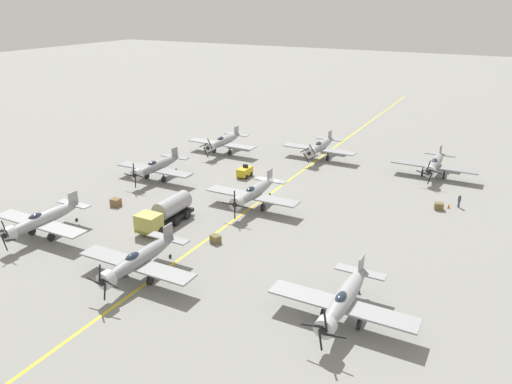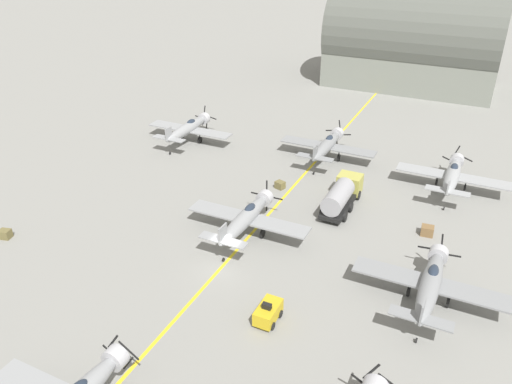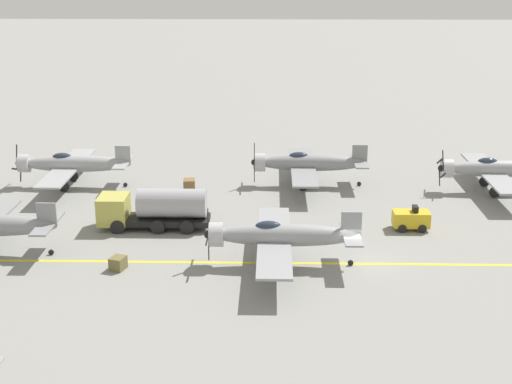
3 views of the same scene
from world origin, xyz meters
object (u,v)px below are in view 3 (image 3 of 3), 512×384
(airplane_far_right, at_px, (71,164))
(supply_crate_outboard, at_px, (189,185))
(airplane_mid_right, at_px, (307,163))
(airplane_mid_center, at_px, (280,236))
(supply_crate_by_tanker, at_px, (118,263))
(fuel_tanker, at_px, (154,208))
(airplane_near_right, at_px, (496,169))
(tow_tractor, at_px, (411,219))

(airplane_far_right, xyz_separation_m, supply_crate_outboard, (-0.84, -10.20, -1.53))
(airplane_mid_right, bearing_deg, airplane_far_right, 88.81)
(airplane_mid_right, distance_m, airplane_mid_center, 17.21)
(supply_crate_by_tanker, bearing_deg, fuel_tanker, -8.61)
(airplane_mid_center, height_order, supply_crate_outboard, airplane_mid_center)
(airplane_near_right, xyz_separation_m, airplane_far_right, (0.73, 35.96, 0.00))
(airplane_mid_right, distance_m, fuel_tanker, 15.70)
(supply_crate_outboard, bearing_deg, airplane_mid_center, -154.00)
(airplane_mid_right, relative_size, supply_crate_outboard, 10.47)
(airplane_near_right, relative_size, supply_crate_by_tanker, 12.00)
(airplane_far_right, distance_m, supply_crate_outboard, 10.35)
(airplane_mid_right, bearing_deg, fuel_tanker, 129.09)
(supply_crate_outboard, bearing_deg, fuel_tanker, 170.20)
(airplane_mid_right, xyz_separation_m, fuel_tanker, (-10.57, 11.60, -0.50))
(airplane_mid_right, height_order, airplane_mid_center, same)
(fuel_tanker, xyz_separation_m, tow_tractor, (0.14, -18.70, -0.72))
(airplane_far_right, bearing_deg, fuel_tanker, -126.35)
(airplane_near_right, height_order, fuel_tanker, airplane_near_right)
(airplane_mid_right, distance_m, supply_crate_by_tanker, 22.07)
(airplane_far_right, xyz_separation_m, fuel_tanker, (-9.84, -8.65, -0.50))
(fuel_tanker, bearing_deg, airplane_near_right, -71.56)
(airplane_far_right, height_order, supply_crate_by_tanker, airplane_far_right)
(airplane_mid_right, relative_size, tow_tractor, 4.62)
(airplane_mid_center, bearing_deg, airplane_far_right, 63.08)
(airplane_mid_center, relative_size, fuel_tanker, 1.50)
(airplane_far_right, xyz_separation_m, supply_crate_by_tanker, (-17.24, -7.53, -1.60))
(airplane_mid_center, xyz_separation_m, airplane_far_right, (16.30, 17.75, 0.00))
(tow_tractor, bearing_deg, airplane_mid_right, 34.24)
(airplane_near_right, relative_size, airplane_far_right, 1.00)
(fuel_tanker, bearing_deg, tow_tractor, -89.58)
(airplane_mid_right, bearing_deg, supply_crate_outboard, 95.65)
(airplane_near_right, height_order, airplane_far_right, airplane_far_right)
(airplane_mid_right, distance_m, supply_crate_outboard, 10.28)
(airplane_mid_center, distance_m, supply_crate_outboard, 17.27)
(tow_tractor, bearing_deg, airplane_far_right, 70.47)
(tow_tractor, distance_m, supply_crate_by_tanker, 21.20)
(tow_tractor, bearing_deg, supply_crate_by_tanker, 110.82)
(airplane_near_right, bearing_deg, fuel_tanker, 114.27)
(airplane_mid_right, distance_m, airplane_near_right, 15.78)
(tow_tractor, xyz_separation_m, supply_crate_outboard, (8.86, 17.14, -0.31))
(tow_tractor, height_order, supply_crate_outboard, tow_tractor)
(airplane_mid_center, bearing_deg, tow_tractor, -39.83)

